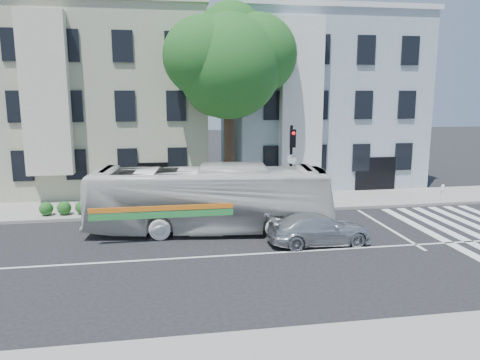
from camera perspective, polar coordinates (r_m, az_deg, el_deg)
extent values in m
plane|color=black|center=(18.35, 2.56, -8.97)|extent=(120.00, 120.00, 0.00)
cube|color=gray|center=(25.89, -1.14, -2.93)|extent=(80.00, 4.00, 0.15)
cube|color=#A6AA8E|center=(32.07, -15.71, 9.10)|extent=(12.00, 10.00, 11.00)
cube|color=#A5BAC4|center=(33.63, 9.07, 9.42)|extent=(12.00, 10.00, 11.00)
cylinder|color=#2D2116|center=(25.90, -1.32, 2.76)|extent=(0.56, 0.56, 5.20)
sphere|color=#15441A|center=(25.69, -1.37, 13.65)|extent=(5.60, 5.60, 5.60)
sphere|color=#15441A|center=(26.40, 2.05, 15.09)|extent=(4.40, 4.40, 4.40)
sphere|color=#15441A|center=(25.26, -4.53, 14.81)|extent=(4.20, 4.20, 4.20)
sphere|color=#15441A|center=(27.06, -1.11, 17.12)|extent=(3.80, 3.80, 3.80)
sphere|color=#15441A|center=(26.17, -2.88, 11.40)|extent=(3.40, 3.40, 3.40)
imported|color=silver|center=(20.78, -3.75, -2.32)|extent=(3.83, 11.00, 3.00)
imported|color=silver|center=(19.59, 9.62, -5.92)|extent=(1.86, 4.34, 1.25)
cylinder|color=black|center=(24.31, 6.21, 1.35)|extent=(0.15, 0.15, 4.50)
cube|color=black|center=(23.87, 6.45, 5.06)|extent=(0.34, 0.29, 0.91)
sphere|color=red|center=(23.72, 6.55, 5.68)|extent=(0.17, 0.17, 0.17)
cylinder|color=white|center=(24.09, 6.33, 2.55)|extent=(0.47, 0.11, 0.47)
cylinder|color=silver|center=(30.11, 23.46, -1.22)|extent=(0.22, 0.22, 0.54)
sphere|color=silver|center=(30.05, 23.51, -0.66)|extent=(0.20, 0.20, 0.20)
cylinder|color=silver|center=(30.09, 23.47, -1.08)|extent=(0.38, 0.22, 0.13)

